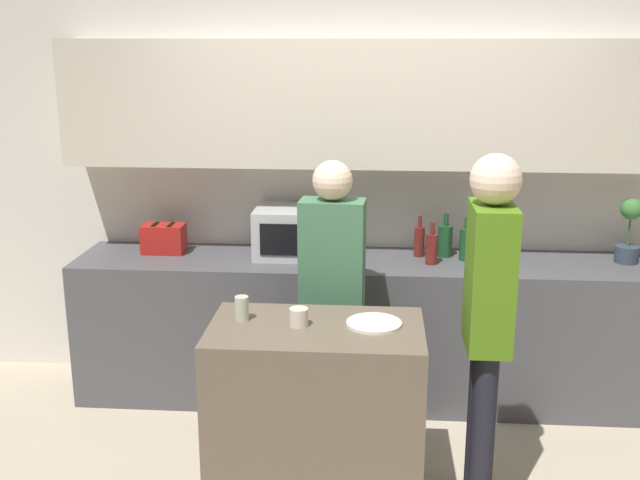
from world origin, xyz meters
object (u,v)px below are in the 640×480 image
object	(u,v)px
bottle_4	(484,248)
cup_1	(242,308)
toaster	(164,239)
bottle_1	(432,248)
bottle_3	(466,243)
microwave	(298,232)
person_center	(488,305)
cup_0	(299,317)
potted_plant	(629,230)
bottle_0	(419,241)
plate_on_island	(374,323)
bottle_2	(445,240)
person_left	(332,281)

from	to	relation	value
bottle_4	cup_1	size ratio (longest dim) A/B	2.30
cup_1	toaster	bearing A→B (deg)	121.42
bottle_1	bottle_4	bearing A→B (deg)	1.99
cup_1	bottle_3	bearing A→B (deg)	43.78
microwave	toaster	distance (m)	0.85
bottle_4	microwave	bearing A→B (deg)	174.44
toaster	person_center	world-z (taller)	person_center
cup_0	person_center	bearing A→B (deg)	-0.60
potted_plant	toaster	bearing A→B (deg)	180.00
bottle_0	plate_on_island	bearing A→B (deg)	-102.65
bottle_0	bottle_4	world-z (taller)	bottle_4
bottle_0	bottle_2	distance (m)	0.16
bottle_4	toaster	bearing A→B (deg)	176.78
potted_plant	cup_1	world-z (taller)	potted_plant
plate_on_island	person_center	distance (m)	0.53
bottle_2	person_center	xyz separation A→B (m)	(0.09, -1.25, 0.03)
bottle_3	plate_on_island	distance (m)	1.26
potted_plant	cup_1	distance (m)	2.43
potted_plant	bottle_3	size ratio (longest dim) A/B	1.45
plate_on_island	person_left	distance (m)	0.56
potted_plant	bottle_2	size ratio (longest dim) A/B	1.46
potted_plant	bottle_3	distance (m)	0.97
potted_plant	person_center	size ratio (longest dim) A/B	0.23
plate_on_island	person_center	xyz separation A→B (m)	(0.51, -0.05, 0.12)
bottle_0	bottle_2	bearing A→B (deg)	3.10
potted_plant	plate_on_island	size ratio (longest dim) A/B	1.52
toaster	bottle_4	distance (m)	1.97
cup_0	person_left	distance (m)	0.57
bottle_3	bottle_2	bearing A→B (deg)	148.54
toaster	bottle_2	world-z (taller)	bottle_2
bottle_1	plate_on_island	xyz separation A→B (m)	(-0.33, -1.04, -0.08)
microwave	person_left	xyz separation A→B (m)	(0.25, -0.64, -0.10)
bottle_2	person_center	bearing A→B (deg)	-86.11
toaster	bottle_2	distance (m)	1.76
person_center	microwave	bearing A→B (deg)	39.89
bottle_4	cup_0	bearing A→B (deg)	-132.33
toaster	bottle_2	size ratio (longest dim) A/B	0.96
bottle_4	plate_on_island	bearing A→B (deg)	-121.41
microwave	bottle_2	xyz separation A→B (m)	(0.91, 0.05, -0.05)
bottle_3	bottle_4	distance (m)	0.13
microwave	toaster	xyz separation A→B (m)	(-0.85, 0.00, -0.06)
potted_plant	cup_0	distance (m)	2.21
cup_1	person_center	xyz separation A→B (m)	(1.14, -0.06, 0.07)
bottle_0	cup_0	xyz separation A→B (m)	(-0.62, -1.24, -0.05)
bottle_1	person_left	distance (m)	0.77
potted_plant	microwave	bearing A→B (deg)	-179.96
toaster	person_center	distance (m)	2.20
cup_0	bottle_1	bearing A→B (deg)	57.56
plate_on_island	cup_1	distance (m)	0.63
potted_plant	cup_0	world-z (taller)	potted_plant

